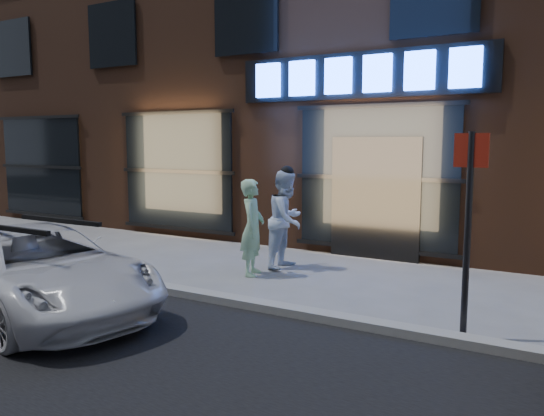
{
  "coord_description": "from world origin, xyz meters",
  "views": [
    {
      "loc": [
        3.34,
        -6.09,
        2.3
      ],
      "look_at": [
        -1.02,
        1.6,
        1.2
      ],
      "focal_mm": 35.0,
      "sensor_mm": 36.0,
      "label": 1
    }
  ],
  "objects_px": {
    "man_cap": "(287,219)",
    "sign_post": "(468,216)",
    "man_bowtie": "(252,227)",
    "white_suv": "(37,270)"
  },
  "relations": [
    {
      "from": "man_bowtie",
      "to": "man_cap",
      "type": "distance_m",
      "value": 0.82
    },
    {
      "from": "sign_post",
      "to": "white_suv",
      "type": "bearing_deg",
      "value": -152.5
    },
    {
      "from": "man_bowtie",
      "to": "white_suv",
      "type": "bearing_deg",
      "value": 137.22
    },
    {
      "from": "white_suv",
      "to": "man_bowtie",
      "type": "bearing_deg",
      "value": -11.74
    },
    {
      "from": "sign_post",
      "to": "man_bowtie",
      "type": "bearing_deg",
      "value": 168.49
    },
    {
      "from": "man_bowtie",
      "to": "man_cap",
      "type": "bearing_deg",
      "value": -35.93
    },
    {
      "from": "man_cap",
      "to": "sign_post",
      "type": "height_order",
      "value": "sign_post"
    },
    {
      "from": "man_bowtie",
      "to": "white_suv",
      "type": "distance_m",
      "value": 3.5
    },
    {
      "from": "white_suv",
      "to": "man_cap",
      "type": "bearing_deg",
      "value": -10.43
    },
    {
      "from": "man_cap",
      "to": "sign_post",
      "type": "xyz_separation_m",
      "value": [
        3.49,
        -2.13,
        0.57
      ]
    }
  ]
}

